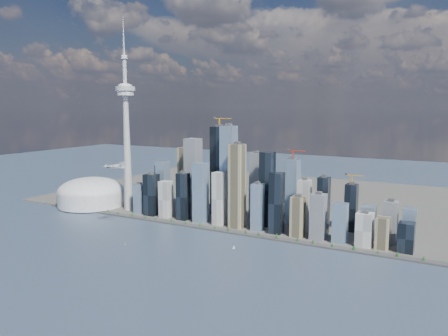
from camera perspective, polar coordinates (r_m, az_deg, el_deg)
The scene contains 10 objects.
ground at distance 913.36m, azimuth -10.66°, elevation -11.60°, with size 4000.00×4000.00×0.00m, color #314457.
seawall at distance 1107.90m, azimuth -2.43°, elevation -7.83°, with size 1100.00×22.00×4.00m, color #383838.
land at distance 1500.91m, azimuth 6.44°, elevation -3.66°, with size 1400.00×900.00×3.00m, color #4C4C47.
shoreline_trees at distance 1106.06m, azimuth -2.43°, elevation -7.49°, with size 960.53×7.20×8.80m.
skyscraper_cluster at distance 1135.09m, azimuth 2.39°, elevation -3.13°, with size 736.00×142.00×272.96m.
needle_tower at distance 1293.25m, azimuth -12.62°, elevation 4.79°, with size 56.00×56.00×550.50m.
dome_stadium at distance 1405.69m, azimuth -16.96°, elevation -3.19°, with size 200.00×200.00×86.00m.
airplane at distance 1075.34m, azimuth -14.09°, elevation 0.19°, with size 70.08×61.82×17.15m.
sailboat_west at distance 1009.80m, azimuth -12.78°, elevation -9.58°, with size 5.94×2.92×8.26m.
sailboat_east at distance 958.06m, azimuth 1.28°, elevation -10.34°, with size 6.21×3.10×8.65m.
Camera 1 is at (548.11, -663.87, 305.10)m, focal length 35.00 mm.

